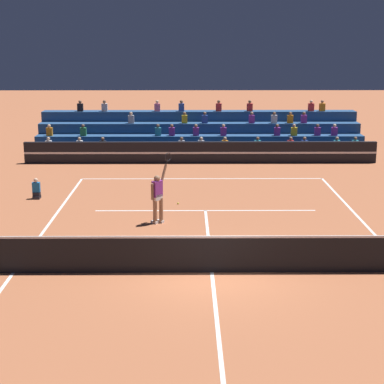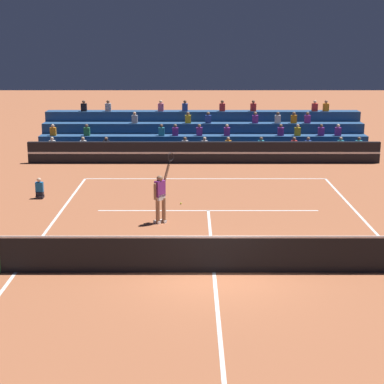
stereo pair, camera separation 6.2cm
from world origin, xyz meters
name	(u,v)px [view 2 (the right image)]	position (x,y,z in m)	size (l,w,h in m)	color
ground_plane	(211,272)	(0.00, 0.00, 0.00)	(120.00, 120.00, 0.00)	#AD603D
court_lines	(211,272)	(0.00, 0.00, 0.00)	(11.10, 23.90, 0.01)	white
tennis_net	(211,254)	(0.00, 0.00, 0.54)	(12.00, 0.10, 1.10)	#2D6B38
sponsor_banner_wall	(201,152)	(0.00, 15.61, 0.55)	(18.00, 0.26, 1.10)	black
bleacher_stand	(200,137)	(0.01, 18.78, 0.84)	(17.75, 3.80, 2.83)	navy
ball_kid_courtside	(37,190)	(-6.74, 8.30, 0.33)	(0.30, 0.36, 0.84)	black
tennis_player	(158,196)	(-1.70, 4.81, 0.99)	(0.77, 0.78, 2.48)	#9E7051
tennis_ball	(178,203)	(-1.04, 7.37, 0.03)	(0.07, 0.07, 0.07)	#C6DB33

